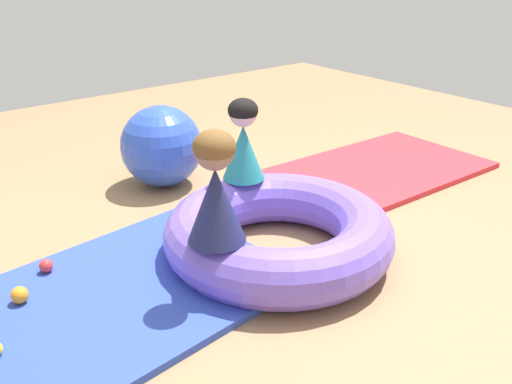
# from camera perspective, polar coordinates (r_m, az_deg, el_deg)

# --- Properties ---
(ground_plane) EXTENTS (8.00, 8.00, 0.00)m
(ground_plane) POSITION_cam_1_polar(r_m,az_deg,el_deg) (3.37, 1.38, -5.55)
(ground_plane) COLOR #93704C
(gym_mat_center_rear) EXTENTS (1.83, 1.07, 0.04)m
(gym_mat_center_rear) POSITION_cam_1_polar(r_m,az_deg,el_deg) (4.51, 11.40, 1.98)
(gym_mat_center_rear) COLOR red
(gym_mat_center_rear) RESTS_ON ground
(gym_mat_front) EXTENTS (1.73, 1.34, 0.04)m
(gym_mat_front) POSITION_cam_1_polar(r_m,az_deg,el_deg) (3.00, -13.19, -9.86)
(gym_mat_front) COLOR #2D47B7
(gym_mat_front) RESTS_ON ground
(inflatable_cushion) EXTENTS (1.27, 1.27, 0.31)m
(inflatable_cushion) POSITION_cam_1_polar(r_m,az_deg,el_deg) (3.21, 2.24, -4.07)
(inflatable_cushion) COLOR #7056D1
(inflatable_cushion) RESTS_ON ground
(child_in_teal) EXTENTS (0.30, 0.30, 0.50)m
(child_in_teal) POSITION_cam_1_polar(r_m,az_deg,el_deg) (3.46, -1.27, 5.12)
(child_in_teal) COLOR teal
(child_in_teal) RESTS_ON inflatable_cushion
(child_in_navy) EXTENTS (0.30, 0.30, 0.56)m
(child_in_navy) POSITION_cam_1_polar(r_m,az_deg,el_deg) (2.70, -4.02, 0.33)
(child_in_navy) COLOR navy
(child_in_navy) RESTS_ON inflatable_cushion
(play_ball_orange) EXTENTS (0.08, 0.08, 0.08)m
(play_ball_orange) POSITION_cam_1_polar(r_m,az_deg,el_deg) (3.03, -22.31, -9.40)
(play_ball_orange) COLOR orange
(play_ball_orange) RESTS_ON gym_mat_front
(play_ball_red) EXTENTS (0.07, 0.07, 0.07)m
(play_ball_red) POSITION_cam_1_polar(r_m,az_deg,el_deg) (3.24, -20.02, -6.87)
(play_ball_red) COLOR red
(play_ball_red) RESTS_ON gym_mat_front
(exercise_ball_large) EXTENTS (0.59, 0.59, 0.59)m
(exercise_ball_large) POSITION_cam_1_polar(r_m,az_deg,el_deg) (4.19, -9.31, 4.48)
(exercise_ball_large) COLOR blue
(exercise_ball_large) RESTS_ON ground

